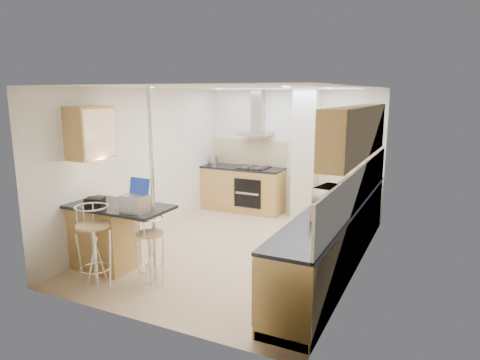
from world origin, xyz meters
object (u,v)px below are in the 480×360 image
at_px(laptop, 135,203).
at_px(microwave, 331,196).
at_px(bar_stool_end, 150,251).
at_px(bread_bin, 330,212).
at_px(bar_stool_near, 94,246).

bearing_deg(laptop, microwave, 35.07).
distance_m(microwave, bar_stool_end, 2.48).
bearing_deg(bar_stool_end, laptop, 112.96).
bearing_deg(laptop, bread_bin, 19.75).
height_order(microwave, laptop, microwave).
relative_size(microwave, bar_stool_near, 0.46).
xyz_separation_m(microwave, bread_bin, (0.16, -0.66, -0.03)).
bearing_deg(bar_stool_near, laptop, 55.71).
xyz_separation_m(laptop, bar_stool_near, (-0.40, -0.34, -0.52)).
bearing_deg(bread_bin, bar_stool_end, -142.03).
relative_size(microwave, laptop, 1.52).
bearing_deg(microwave, bar_stool_end, 136.30).
bearing_deg(bread_bin, bar_stool_near, -139.47).
distance_m(laptop, bar_stool_near, 0.73).
distance_m(bar_stool_near, bread_bin, 2.95).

